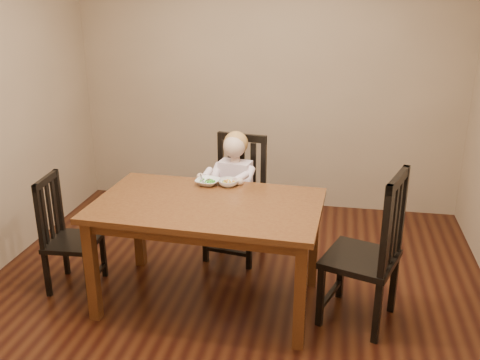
% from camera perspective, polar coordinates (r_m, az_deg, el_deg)
% --- Properties ---
extents(room, '(4.01, 4.01, 2.71)m').
position_cam_1_polar(room, '(3.66, -1.25, 5.60)').
color(room, '#3C1C0C').
rests_on(room, ground).
extents(dining_table, '(1.65, 1.04, 0.81)m').
position_cam_1_polar(dining_table, '(3.86, -3.46, -3.70)').
color(dining_table, '#472310').
rests_on(dining_table, room).
extents(chair_child, '(0.52, 0.51, 1.07)m').
position_cam_1_polar(chair_child, '(4.65, -0.36, -2.10)').
color(chair_child, black).
rests_on(chair_child, room).
extents(chair_left, '(0.41, 0.42, 0.92)m').
position_cam_1_polar(chair_left, '(4.38, -17.97, -5.64)').
color(chair_left, black).
rests_on(chair_left, room).
extents(chair_right, '(0.60, 0.61, 1.13)m').
position_cam_1_polar(chair_right, '(3.80, 13.62, -7.53)').
color(chair_right, black).
rests_on(chair_right, room).
extents(toddler, '(0.42, 0.49, 0.61)m').
position_cam_1_polar(toddler, '(4.54, -0.59, -0.48)').
color(toddler, white).
rests_on(toddler, chair_child).
extents(bowl_peas, '(0.22, 0.22, 0.04)m').
position_cam_1_polar(bowl_peas, '(4.15, -3.46, -0.21)').
color(bowl_peas, white).
rests_on(bowl_peas, dining_table).
extents(bowl_veg, '(0.18, 0.18, 0.05)m').
position_cam_1_polar(bowl_veg, '(4.12, -1.27, -0.30)').
color(bowl_veg, white).
rests_on(bowl_veg, dining_table).
extents(fork, '(0.07, 0.12, 0.05)m').
position_cam_1_polar(fork, '(4.14, -4.07, 0.03)').
color(fork, silver).
rests_on(fork, bowl_peas).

